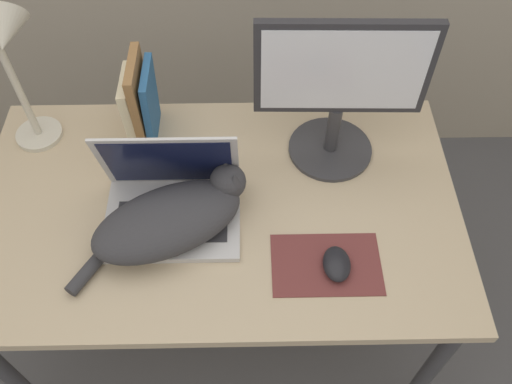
# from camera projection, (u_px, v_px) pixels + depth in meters

# --- Properties ---
(desk) EXTENTS (1.27, 0.75, 0.74)m
(desk) POSITION_uv_depth(u_px,v_px,m) (219.00, 220.00, 1.48)
(desk) COLOR tan
(desk) RESTS_ON ground_plane
(laptop) EXTENTS (0.34, 0.25, 0.25)m
(laptop) POSITION_uv_depth(u_px,v_px,m) (172.00, 202.00, 1.36)
(laptop) COLOR #B7B7BC
(laptop) RESTS_ON desk
(cat) EXTENTS (0.44, 0.34, 0.14)m
(cat) POSITION_uv_depth(u_px,v_px,m) (172.00, 218.00, 1.32)
(cat) COLOR #333338
(cat) RESTS_ON desk
(external_monitor) EXTENTS (0.43, 0.23, 0.43)m
(external_monitor) POSITION_uv_depth(u_px,v_px,m) (340.00, 89.00, 1.34)
(external_monitor) COLOR #333338
(external_monitor) RESTS_ON desk
(mousepad) EXTENTS (0.26, 0.17, 0.00)m
(mousepad) POSITION_uv_depth(u_px,v_px,m) (326.00, 264.00, 1.31)
(mousepad) COLOR brown
(mousepad) RESTS_ON desk
(computer_mouse) EXTENTS (0.07, 0.10, 0.03)m
(computer_mouse) POSITION_uv_depth(u_px,v_px,m) (337.00, 264.00, 1.29)
(computer_mouse) COLOR black
(computer_mouse) RESTS_ON mousepad
(book_row) EXTENTS (0.08, 0.17, 0.26)m
(book_row) POSITION_uv_depth(u_px,v_px,m) (140.00, 103.00, 1.48)
(book_row) COLOR beige
(book_row) RESTS_ON desk
(desk_lamp) EXTENTS (0.17, 0.17, 0.46)m
(desk_lamp) POSITION_uv_depth(u_px,v_px,m) (11.00, 56.00, 1.29)
(desk_lamp) COLOR beige
(desk_lamp) RESTS_ON desk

